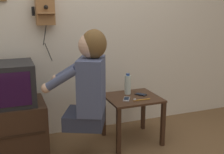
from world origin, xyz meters
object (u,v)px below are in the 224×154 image
Objects in this scene: television at (5,84)px; cell_phone_spare at (141,94)px; cell_phone_held at (127,99)px; person at (89,81)px; wall_phone_antique at (45,9)px; toothbrush at (141,100)px; water_bottle at (128,84)px.

television is 3.98× the size of cell_phone_spare.
cell_phone_held and cell_phone_spare have the same top height.
wall_phone_antique is (-0.28, 0.59, 0.64)m from person.
wall_phone_antique is 1.24m from cell_phone_held.
toothbrush is at bearing -14.12° from television.
wall_phone_antique reaches higher than television.
person is 0.81m from television.
television is at bearing -152.67° from wall_phone_antique.
water_bottle is 1.23× the size of toothbrush.
cell_phone_held is at bearing 60.06° from toothbrush.
person is 6.61× the size of cell_phone_held.
wall_phone_antique is 1.17m from water_bottle.
cell_phone_held is 0.60× the size of water_bottle.
person reaches higher than cell_phone_held.
person reaches higher than toothbrush.
toothbrush is (1.28, -0.32, -0.21)m from television.
water_bottle is (0.52, 0.29, -0.16)m from person.
television is at bearing 77.20° from toothbrush.
television is at bearing 138.36° from cell_phone_spare.
cell_phone_spare is (0.64, 0.20, -0.26)m from person.
cell_phone_held is 0.14m from toothbrush.
water_bottle is (1.24, -0.07, -0.11)m from television.
water_bottle reaches higher than toothbrush.
toothbrush is at bearing -33.47° from wall_phone_antique.
toothbrush reaches higher than cell_phone_spare.
person reaches higher than water_bottle.
cell_phone_held is 0.22m from water_bottle.
water_bottle is (0.80, -0.30, -0.80)m from wall_phone_antique.
wall_phone_antique reaches higher than cell_phone_held.
wall_phone_antique reaches higher than person.
cell_phone_spare is at bearing -6.68° from television.
person is 4.91× the size of toothbrush.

